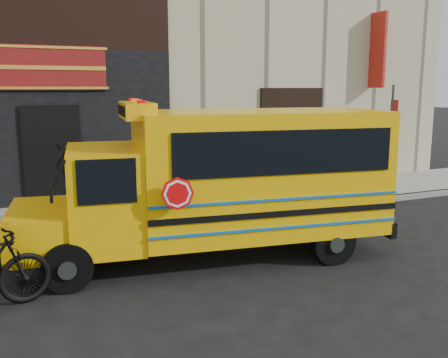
% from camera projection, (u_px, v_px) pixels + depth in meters
% --- Properties ---
extents(ground, '(120.00, 120.00, 0.00)m').
position_uv_depth(ground, '(258.00, 255.00, 9.57)').
color(ground, black).
rests_on(ground, ground).
extents(curb, '(40.00, 0.20, 0.15)m').
position_uv_depth(curb, '(208.00, 219.00, 11.90)').
color(curb, gray).
rests_on(curb, ground).
extents(sidewalk, '(40.00, 3.00, 0.15)m').
position_uv_depth(sidewalk, '(187.00, 205.00, 13.25)').
color(sidewalk, gray).
rests_on(sidewalk, ground).
extents(building, '(20.00, 10.70, 12.00)m').
position_uv_depth(building, '(124.00, 3.00, 17.86)').
color(building, tan).
rests_on(building, sidewalk).
extents(school_bus, '(7.12, 3.03, 2.92)m').
position_uv_depth(school_bus, '(224.00, 178.00, 9.26)').
color(school_bus, black).
rests_on(school_bus, ground).
extents(sign_pole, '(0.07, 0.28, 3.24)m').
position_uv_depth(sign_pole, '(391.00, 138.00, 13.81)').
color(sign_pole, '#3A413B').
rests_on(sign_pole, ground).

